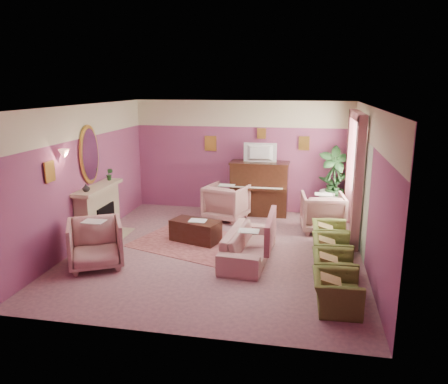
% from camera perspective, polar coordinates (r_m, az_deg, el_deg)
% --- Properties ---
extents(floor, '(5.50, 6.00, 0.01)m').
position_cam_1_polar(floor, '(8.65, -0.80, -7.70)').
color(floor, '#8B6168').
rests_on(floor, ground).
extents(ceiling, '(5.50, 6.00, 0.01)m').
position_cam_1_polar(ceiling, '(8.05, -0.87, 11.16)').
color(ceiling, white).
rests_on(ceiling, wall_back).
extents(wall_back, '(5.50, 0.02, 2.80)m').
position_cam_1_polar(wall_back, '(11.14, 2.32, 4.66)').
color(wall_back, '#6C3662').
rests_on(wall_back, floor).
extents(wall_front, '(5.50, 0.02, 2.80)m').
position_cam_1_polar(wall_front, '(5.44, -7.31, -5.33)').
color(wall_front, '#6C3662').
rests_on(wall_front, floor).
extents(wall_left, '(0.02, 6.00, 2.80)m').
position_cam_1_polar(wall_left, '(9.19, -17.87, 2.03)').
color(wall_left, '#6C3662').
rests_on(wall_left, floor).
extents(wall_right, '(0.02, 6.00, 2.80)m').
position_cam_1_polar(wall_right, '(8.15, 18.46, 0.53)').
color(wall_right, '#6C3662').
rests_on(wall_right, floor).
extents(picture_rail_band, '(5.50, 0.01, 0.65)m').
position_cam_1_polar(picture_rail_band, '(11.01, 2.37, 10.18)').
color(picture_rail_band, beige).
rests_on(picture_rail_band, wall_back).
extents(stripe_panel, '(0.01, 3.00, 2.15)m').
position_cam_1_polar(stripe_panel, '(9.48, 17.26, 0.40)').
color(stripe_panel, beige).
rests_on(stripe_panel, wall_right).
extents(fireplace_surround, '(0.30, 1.40, 1.10)m').
position_cam_1_polar(fireplace_surround, '(9.49, -16.08, -2.78)').
color(fireplace_surround, tan).
rests_on(fireplace_surround, floor).
extents(fireplace_inset, '(0.18, 0.72, 0.68)m').
position_cam_1_polar(fireplace_inset, '(9.49, -15.48, -3.69)').
color(fireplace_inset, black).
rests_on(fireplace_inset, floor).
extents(fire_ember, '(0.06, 0.54, 0.10)m').
position_cam_1_polar(fire_ember, '(9.53, -15.19, -4.74)').
color(fire_ember, '#FF5832').
rests_on(fire_ember, floor).
extents(mantel_shelf, '(0.40, 1.55, 0.07)m').
position_cam_1_polar(mantel_shelf, '(9.33, -16.14, 0.56)').
color(mantel_shelf, tan).
rests_on(mantel_shelf, fireplace_surround).
extents(hearth, '(0.55, 1.50, 0.02)m').
position_cam_1_polar(hearth, '(9.57, -14.79, -5.95)').
color(hearth, tan).
rests_on(hearth, floor).
extents(mirror_frame, '(0.04, 0.72, 1.20)m').
position_cam_1_polar(mirror_frame, '(9.27, -17.20, 4.69)').
color(mirror_frame, gold).
rests_on(mirror_frame, wall_left).
extents(mirror_glass, '(0.01, 0.60, 1.06)m').
position_cam_1_polar(mirror_glass, '(9.26, -17.06, 4.69)').
color(mirror_glass, silver).
rests_on(mirror_glass, wall_left).
extents(sconce_shade, '(0.20, 0.20, 0.16)m').
position_cam_1_polar(sconce_shade, '(8.31, -20.17, 4.71)').
color(sconce_shade, '#FFAA8B').
rests_on(sconce_shade, wall_left).
extents(piano, '(1.40, 0.60, 1.30)m').
position_cam_1_polar(piano, '(10.91, 4.63, 0.41)').
color(piano, '#361B10').
rests_on(piano, floor).
extents(piano_keyshelf, '(1.30, 0.12, 0.06)m').
position_cam_1_polar(piano_keyshelf, '(10.56, 4.42, 0.35)').
color(piano_keyshelf, '#361B10').
rests_on(piano_keyshelf, piano).
extents(piano_keys, '(1.20, 0.08, 0.02)m').
position_cam_1_polar(piano_keys, '(10.55, 4.42, 0.56)').
color(piano_keys, white).
rests_on(piano_keys, piano).
extents(piano_top, '(1.45, 0.65, 0.04)m').
position_cam_1_polar(piano_top, '(10.78, 4.69, 3.83)').
color(piano_top, '#361B10').
rests_on(piano_top, piano).
extents(television, '(0.80, 0.12, 0.48)m').
position_cam_1_polar(television, '(10.68, 4.69, 5.31)').
color(television, black).
rests_on(television, piano).
extents(print_back_left, '(0.30, 0.03, 0.38)m').
position_cam_1_polar(print_back_left, '(11.20, -1.77, 6.37)').
color(print_back_left, gold).
rests_on(print_back_left, wall_back).
extents(print_back_right, '(0.26, 0.03, 0.34)m').
position_cam_1_polar(print_back_right, '(10.93, 10.42, 6.27)').
color(print_back_right, gold).
rests_on(print_back_right, wall_back).
extents(print_back_mid, '(0.22, 0.03, 0.26)m').
position_cam_1_polar(print_back_mid, '(10.96, 4.93, 7.63)').
color(print_back_mid, gold).
rests_on(print_back_mid, wall_back).
extents(print_left_wall, '(0.03, 0.28, 0.36)m').
position_cam_1_polar(print_left_wall, '(8.10, -21.82, 2.49)').
color(print_left_wall, gold).
rests_on(print_left_wall, wall_left).
extents(window_blind, '(0.03, 1.40, 1.80)m').
position_cam_1_polar(window_blind, '(9.60, 17.17, 4.38)').
color(window_blind, '#F1E9CD').
rests_on(window_blind, wall_right).
extents(curtain_left, '(0.16, 0.34, 2.60)m').
position_cam_1_polar(curtain_left, '(8.76, 17.07, 0.86)').
color(curtain_left, '#95515A').
rests_on(curtain_left, floor).
extents(curtain_right, '(0.16, 0.34, 2.60)m').
position_cam_1_polar(curtain_right, '(10.56, 16.09, 3.06)').
color(curtain_right, '#95515A').
rests_on(curtain_right, floor).
extents(pelmet, '(0.16, 2.20, 0.16)m').
position_cam_1_polar(pelmet, '(9.50, 17.06, 9.52)').
color(pelmet, '#95515A').
rests_on(pelmet, wall_right).
extents(mantel_plant, '(0.16, 0.16, 0.28)m').
position_cam_1_polar(mantel_plant, '(9.78, -14.71, 2.26)').
color(mantel_plant, '#204920').
rests_on(mantel_plant, mantel_shelf).
extents(mantel_vase, '(0.16, 0.16, 0.16)m').
position_cam_1_polar(mantel_vase, '(8.88, -17.58, 0.52)').
color(mantel_vase, beige).
rests_on(mantel_vase, mantel_shelf).
extents(area_rug, '(2.94, 2.50, 0.01)m').
position_cam_1_polar(area_rug, '(9.07, -3.38, -6.65)').
color(area_rug, '#9D5252').
rests_on(area_rug, floor).
extents(coffee_table, '(1.10, 0.78, 0.45)m').
position_cam_1_polar(coffee_table, '(9.10, -3.74, -5.11)').
color(coffee_table, black).
rests_on(coffee_table, floor).
extents(table_paper, '(0.35, 0.28, 0.01)m').
position_cam_1_polar(table_paper, '(9.02, -3.45, -3.74)').
color(table_paper, silver).
rests_on(table_paper, coffee_table).
extents(sofa, '(0.64, 1.91, 0.77)m').
position_cam_1_polar(sofa, '(8.16, 3.24, -6.17)').
color(sofa, tan).
rests_on(sofa, floor).
extents(sofa_throw, '(0.10, 1.45, 0.53)m').
position_cam_1_polar(sofa_throw, '(8.05, 6.09, -4.90)').
color(sofa_throw, '#95515A').
rests_on(sofa_throw, sofa).
extents(floral_armchair_left, '(0.91, 0.91, 0.95)m').
position_cam_1_polar(floral_armchair_left, '(10.50, 0.33, -1.08)').
color(floral_armchair_left, tan).
rests_on(floral_armchair_left, floor).
extents(floral_armchair_right, '(0.91, 0.91, 0.95)m').
position_cam_1_polar(floral_armchair_right, '(9.90, 12.76, -2.35)').
color(floral_armchair_right, tan).
rests_on(floral_armchair_right, floor).
extents(floral_armchair_front, '(0.91, 0.91, 0.95)m').
position_cam_1_polar(floral_armchair_front, '(8.12, -16.47, -6.19)').
color(floral_armchair_front, tan).
rests_on(floral_armchair_front, floor).
extents(olive_chair_a, '(0.56, 0.79, 0.69)m').
position_cam_1_polar(olive_chair_a, '(6.63, 14.53, -11.93)').
color(olive_chair_a, '#5A6929').
rests_on(olive_chair_a, floor).
extents(olive_chair_b, '(0.56, 0.79, 0.69)m').
position_cam_1_polar(olive_chair_b, '(7.38, 14.17, -9.19)').
color(olive_chair_b, '#5A6929').
rests_on(olive_chair_b, floor).
extents(olive_chair_c, '(0.56, 0.79, 0.69)m').
position_cam_1_polar(olive_chair_c, '(8.14, 13.89, -6.95)').
color(olive_chair_c, '#5A6929').
rests_on(olive_chair_c, floor).
extents(olive_chair_d, '(0.56, 0.79, 0.69)m').
position_cam_1_polar(olive_chair_d, '(8.91, 13.65, -5.10)').
color(olive_chair_d, '#5A6929').
rests_on(olive_chair_d, floor).
extents(side_table, '(0.52, 0.52, 0.70)m').
position_cam_1_polar(side_table, '(10.84, 13.64, -1.66)').
color(side_table, silver).
rests_on(side_table, floor).
extents(side_plant_big, '(0.30, 0.30, 0.34)m').
position_cam_1_polar(side_plant_big, '(10.72, 13.79, 1.01)').
color(side_plant_big, '#204920').
rests_on(side_plant_big, side_table).
extents(side_plant_small, '(0.16, 0.16, 0.28)m').
position_cam_1_polar(side_plant_small, '(10.64, 14.45, 0.71)').
color(side_plant_small, '#204920').
rests_on(side_plant_small, side_table).
extents(palm_pot, '(0.34, 0.34, 0.34)m').
position_cam_1_polar(palm_pot, '(10.87, 13.93, -2.64)').
color(palm_pot, '#96552F').
rests_on(palm_pot, floor).
extents(palm_plant, '(0.76, 0.76, 1.44)m').
position_cam_1_polar(palm_plant, '(10.65, 14.20, 1.96)').
color(palm_plant, '#204920').
rests_on(palm_plant, palm_pot).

